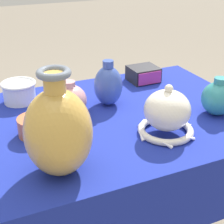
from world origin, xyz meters
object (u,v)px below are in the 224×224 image
(pot_squat_terracotta, at_px, (35,126))
(vase_tall_bulbous, at_px, (58,131))
(cup_wide_porcelain, at_px, (19,91))
(jar_round_teal, at_px, (218,98))
(vase_dome_bell, at_px, (167,114))
(jar_round_rose, at_px, (70,100))
(jar_round_cobalt, at_px, (108,85))
(mosaic_tile_box, at_px, (143,74))

(pot_squat_terracotta, bearing_deg, vase_tall_bulbous, -85.47)
(vase_tall_bulbous, bearing_deg, cup_wide_porcelain, 92.01)
(jar_round_teal, bearing_deg, vase_tall_bulbous, -169.89)
(vase_dome_bell, relative_size, cup_wide_porcelain, 1.44)
(jar_round_rose, relative_size, jar_round_teal, 0.93)
(jar_round_cobalt, bearing_deg, jar_round_rose, -170.61)
(vase_dome_bell, relative_size, jar_round_teal, 1.40)
(jar_round_cobalt, bearing_deg, vase_tall_bulbous, -129.95)
(jar_round_cobalt, height_order, jar_round_rose, jar_round_cobalt)
(vase_tall_bulbous, height_order, jar_round_rose, vase_tall_bulbous)
(jar_round_rose, bearing_deg, cup_wide_porcelain, 127.68)
(mosaic_tile_box, relative_size, cup_wide_porcelain, 0.93)
(jar_round_cobalt, relative_size, jar_round_rose, 1.36)
(jar_round_cobalt, bearing_deg, jar_round_teal, -35.80)
(jar_round_rose, bearing_deg, mosaic_tile_box, 25.17)
(mosaic_tile_box, height_order, jar_round_cobalt, jar_round_cobalt)
(jar_round_rose, distance_m, cup_wide_porcelain, 0.23)
(jar_round_rose, relative_size, pot_squat_terracotta, 1.14)
(vase_dome_bell, bearing_deg, jar_round_cobalt, 106.20)
(pot_squat_terracotta, relative_size, cup_wide_porcelain, 0.84)
(jar_round_cobalt, bearing_deg, vase_dome_bell, -73.80)
(jar_round_cobalt, distance_m, jar_round_teal, 0.39)
(vase_tall_bulbous, xyz_separation_m, cup_wide_porcelain, (-0.02, 0.49, -0.08))
(mosaic_tile_box, bearing_deg, vase_tall_bulbous, -136.73)
(mosaic_tile_box, distance_m, cup_wide_porcelain, 0.53)
(vase_tall_bulbous, distance_m, pot_squat_terracotta, 0.24)
(vase_tall_bulbous, xyz_separation_m, vase_dome_bell, (0.36, 0.06, -0.05))
(jar_round_teal, bearing_deg, vase_dome_bell, -169.11)
(jar_round_cobalt, relative_size, cup_wide_porcelain, 1.29)
(vase_dome_bell, relative_size, jar_round_rose, 1.51)
(vase_dome_bell, xyz_separation_m, jar_round_rose, (-0.24, 0.25, -0.01))
(vase_tall_bulbous, bearing_deg, mosaic_tile_box, 43.73)
(vase_tall_bulbous, relative_size, jar_round_cobalt, 1.68)
(vase_dome_bell, height_order, jar_round_cobalt, jar_round_cobalt)
(mosaic_tile_box, distance_m, jar_round_cobalt, 0.29)
(vase_dome_bell, distance_m, cup_wide_porcelain, 0.57)
(jar_round_teal, bearing_deg, cup_wide_porcelain, 147.93)
(jar_round_cobalt, xyz_separation_m, jar_round_teal, (0.32, -0.23, -0.02))
(jar_round_cobalt, height_order, jar_round_teal, jar_round_cobalt)
(jar_round_rose, xyz_separation_m, jar_round_teal, (0.47, -0.20, 0.00))
(mosaic_tile_box, xyz_separation_m, jar_round_cobalt, (-0.23, -0.16, 0.04))
(cup_wide_porcelain, bearing_deg, vase_dome_bell, -48.77)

